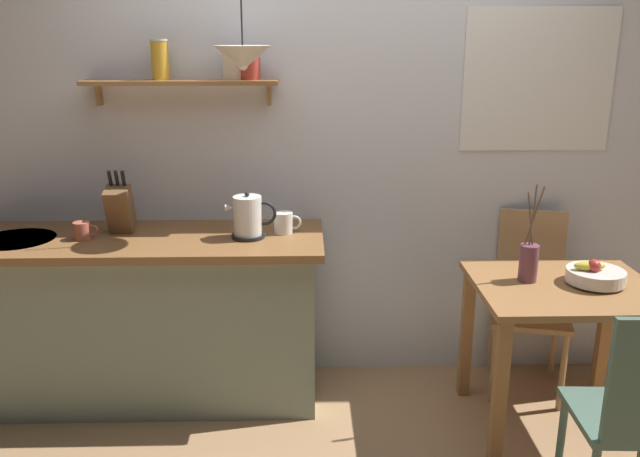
% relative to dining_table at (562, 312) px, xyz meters
% --- Properties ---
extents(ground_plane, '(14.00, 14.00, 0.00)m').
position_rel_dining_table_xyz_m(ground_plane, '(-1.04, 0.01, -0.61)').
color(ground_plane, '#A87F56').
extents(back_wall, '(6.80, 0.11, 2.70)m').
position_rel_dining_table_xyz_m(back_wall, '(-0.83, 0.66, 0.74)').
color(back_wall, silver).
rests_on(back_wall, ground_plane).
extents(kitchen_counter, '(1.83, 0.63, 0.90)m').
position_rel_dining_table_xyz_m(kitchen_counter, '(-2.04, 0.33, -0.15)').
color(kitchen_counter, gray).
rests_on(kitchen_counter, ground_plane).
extents(wall_shelf, '(0.96, 0.20, 0.33)m').
position_rel_dining_table_xyz_m(wall_shelf, '(-1.73, 0.50, 1.07)').
color(wall_shelf, '#9E6B3D').
extents(dining_table, '(0.83, 0.71, 0.75)m').
position_rel_dining_table_xyz_m(dining_table, '(0.00, 0.00, 0.00)').
color(dining_table, '#9E6B3D').
rests_on(dining_table, ground_plane).
extents(dining_chair_near, '(0.42, 0.41, 0.96)m').
position_rel_dining_table_xyz_m(dining_chair_near, '(0.01, -0.74, -0.08)').
color(dining_chair_near, '#4C6B5B').
rests_on(dining_chair_near, ground_plane).
extents(dining_chair_far, '(0.49, 0.52, 0.96)m').
position_rel_dining_table_xyz_m(dining_chair_far, '(-0.01, 0.44, -0.09)').
color(dining_chair_far, tan).
rests_on(dining_chair_far, ground_plane).
extents(fruit_bowl, '(0.27, 0.27, 0.13)m').
position_rel_dining_table_xyz_m(fruit_bowl, '(0.13, 0.00, 0.18)').
color(fruit_bowl, silver).
rests_on(fruit_bowl, dining_table).
extents(twig_vase, '(0.09, 0.09, 0.47)m').
position_rel_dining_table_xyz_m(twig_vase, '(-0.16, 0.05, 0.23)').
color(twig_vase, brown).
rests_on(twig_vase, dining_table).
extents(electric_kettle, '(0.25, 0.16, 0.23)m').
position_rel_dining_table_xyz_m(electric_kettle, '(-1.49, 0.28, 0.39)').
color(electric_kettle, black).
rests_on(electric_kettle, kitchen_counter).
extents(knife_block, '(0.12, 0.17, 0.33)m').
position_rel_dining_table_xyz_m(knife_block, '(-2.14, 0.38, 0.42)').
color(knife_block, brown).
rests_on(knife_block, kitchen_counter).
extents(coffee_mug_by_sink, '(0.12, 0.08, 0.09)m').
position_rel_dining_table_xyz_m(coffee_mug_by_sink, '(-2.30, 0.28, 0.33)').
color(coffee_mug_by_sink, '#C6664C').
rests_on(coffee_mug_by_sink, kitchen_counter).
extents(coffee_mug_spare, '(0.14, 0.09, 0.11)m').
position_rel_dining_table_xyz_m(coffee_mug_spare, '(-1.32, 0.36, 0.34)').
color(coffee_mug_spare, white).
rests_on(coffee_mug_spare, kitchen_counter).
extents(pendant_lamp, '(0.26, 0.26, 0.54)m').
position_rel_dining_table_xyz_m(pendant_lamp, '(-1.49, 0.30, 1.15)').
color(pendant_lamp, black).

